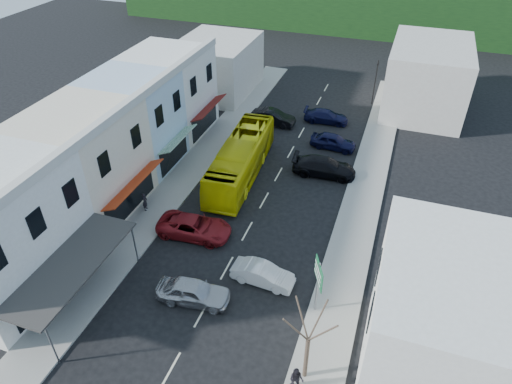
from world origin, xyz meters
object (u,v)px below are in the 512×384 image
(bus, at_px, (241,160))
(street_tree, at_px, (308,340))
(pedestrian_right, at_px, (296,379))
(traffic_signal, at_px, (375,83))
(car_white, at_px, (263,274))
(car_silver, at_px, (194,292))
(pedestrian_left, at_px, (145,201))
(car_red, at_px, (194,227))
(direction_sign, at_px, (317,288))

(bus, bearing_deg, street_tree, -63.29)
(pedestrian_right, xyz_separation_m, traffic_signal, (-0.83, 36.04, 1.53))
(car_white, height_order, pedestrian_right, pedestrian_right)
(bus, xyz_separation_m, traffic_signal, (8.81, 18.31, 0.98))
(car_silver, distance_m, pedestrian_left, 10.13)
(traffic_signal, bearing_deg, pedestrian_right, 77.60)
(car_red, xyz_separation_m, traffic_signal, (9.26, 26.71, 1.83))
(car_white, distance_m, pedestrian_left, 11.66)
(bus, height_order, direction_sign, direction_sign)
(car_white, xyz_separation_m, pedestrian_right, (3.97, -6.57, 0.30))
(street_tree, bearing_deg, car_white, 126.58)
(car_white, distance_m, direction_sign, 4.13)
(bus, bearing_deg, direction_sign, -56.45)
(car_red, height_order, street_tree, street_tree)
(pedestrian_left, relative_size, direction_sign, 0.43)
(direction_sign, height_order, street_tree, street_tree)
(bus, bearing_deg, car_white, -66.75)
(car_white, relative_size, pedestrian_right, 2.59)
(car_silver, height_order, traffic_signal, traffic_signal)
(bus, xyz_separation_m, car_silver, (2.15, -14.01, -0.85))
(car_red, distance_m, pedestrian_right, 13.75)
(car_silver, relative_size, traffic_signal, 0.87)
(car_red, relative_size, pedestrian_left, 2.71)
(car_red, relative_size, traffic_signal, 0.91)
(car_white, relative_size, pedestrian_left, 2.59)
(direction_sign, bearing_deg, pedestrian_left, 135.93)
(bus, relative_size, pedestrian_right, 6.82)
(pedestrian_left, relative_size, street_tree, 0.27)
(street_tree, height_order, traffic_signal, street_tree)
(bus, relative_size, car_red, 2.52)
(car_white, bearing_deg, pedestrian_left, 72.58)
(car_silver, xyz_separation_m, direction_sign, (7.26, 1.65, 1.30))
(car_silver, xyz_separation_m, pedestrian_right, (7.50, -3.72, 0.30))
(car_red, height_order, pedestrian_right, pedestrian_right)
(car_white, bearing_deg, direction_sign, -104.85)
(car_white, bearing_deg, traffic_signal, -3.07)
(street_tree, xyz_separation_m, traffic_signal, (-1.08, 35.15, -0.58))
(bus, xyz_separation_m, street_tree, (9.89, -16.84, 1.55))
(pedestrian_right, bearing_deg, traffic_signal, 92.70)
(pedestrian_right, bearing_deg, car_silver, 154.96)
(bus, distance_m, street_tree, 19.59)
(pedestrian_left, height_order, traffic_signal, traffic_signal)
(bus, relative_size, street_tree, 1.87)
(street_tree, bearing_deg, car_red, 140.78)
(car_white, bearing_deg, street_tree, -140.42)
(car_red, distance_m, pedestrian_left, 4.98)
(street_tree, bearing_deg, pedestrian_left, 147.24)
(pedestrian_left, bearing_deg, car_silver, -148.81)
(car_silver, xyz_separation_m, street_tree, (7.74, -2.83, 2.40))
(bus, xyz_separation_m, pedestrian_left, (-5.25, -7.10, -0.55))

